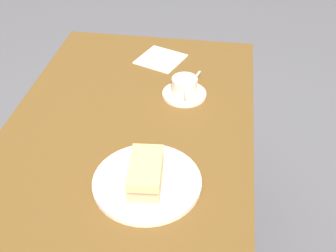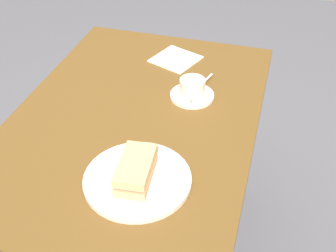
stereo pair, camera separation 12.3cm
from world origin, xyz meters
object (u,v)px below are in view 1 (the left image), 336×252
sandwich_plate (147,182)px  coffee_saucer (184,94)px  dining_table (133,139)px  sandwich_front (146,172)px  napkin (161,59)px  spoon (193,81)px  coffee_cup (185,86)px

sandwich_plate → coffee_saucer: sandwich_plate is taller
dining_table → sandwich_front: 0.31m
dining_table → coffee_saucer: size_ratio=7.52×
dining_table → napkin: size_ratio=7.20×
spoon → dining_table: bearing=143.2°
sandwich_plate → napkin: (0.63, 0.07, -0.01)m
spoon → napkin: 0.20m
coffee_cup → napkin: bearing=27.5°
spoon → sandwich_front: bearing=172.0°
sandwich_plate → coffee_cup: coffee_cup is taller
coffee_saucer → sandwich_plate: bearing=173.6°
sandwich_front → coffee_saucer: bearing=-6.7°
sandwich_front → coffee_cup: (0.41, -0.05, -0.00)m
coffee_saucer → spoon: (0.07, -0.02, 0.01)m
coffee_saucer → dining_table: bearing=135.5°
napkin → coffee_saucer: bearing=-152.4°
sandwich_front → spoon: bearing=-8.0°
coffee_saucer → napkin: (0.22, 0.11, -0.00)m
sandwich_plate → sandwich_front: size_ratio=1.78×
coffee_saucer → spoon: spoon is taller
sandwich_front → napkin: (0.63, 0.07, -0.04)m
sandwich_plate → sandwich_front: bearing=140.9°
spoon → napkin: bearing=43.0°
dining_table → coffee_cup: 0.24m
sandwich_plate → coffee_cup: size_ratio=2.58×
sandwich_front → coffee_saucer: size_ratio=1.09×
dining_table → coffee_saucer: bearing=-44.5°
sandwich_front → coffee_cup: 0.41m
sandwich_front → dining_table: bearing=20.3°
sandwich_plate → sandwich_front: (-0.00, 0.00, 0.04)m
sandwich_plate → napkin: 0.63m
coffee_cup → spoon: size_ratio=1.10×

